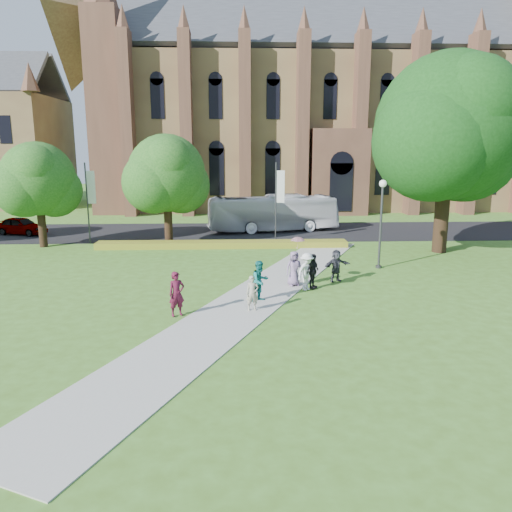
{
  "coord_description": "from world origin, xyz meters",
  "views": [
    {
      "loc": [
        -1.05,
        -22.2,
        7.04
      ],
      "look_at": [
        -0.01,
        2.81,
        1.6
      ],
      "focal_mm": 35.0,
      "sensor_mm": 36.0,
      "label": 1
    }
  ],
  "objects_px": {
    "large_tree": "(449,127)",
    "pedestrian_0": "(177,294)",
    "streetlamp": "(381,213)",
    "car_0": "(21,226)",
    "tour_coach": "(273,213)"
  },
  "relations": [
    {
      "from": "large_tree",
      "to": "streetlamp",
      "type": "bearing_deg",
      "value": -140.71
    },
    {
      "from": "streetlamp",
      "to": "car_0",
      "type": "height_order",
      "value": "streetlamp"
    },
    {
      "from": "streetlamp",
      "to": "large_tree",
      "type": "distance_m",
      "value": 8.73
    },
    {
      "from": "streetlamp",
      "to": "large_tree",
      "type": "bearing_deg",
      "value": 39.29
    },
    {
      "from": "large_tree",
      "to": "tour_coach",
      "type": "height_order",
      "value": "large_tree"
    },
    {
      "from": "large_tree",
      "to": "car_0",
      "type": "distance_m",
      "value": 33.71
    },
    {
      "from": "car_0",
      "to": "streetlamp",
      "type": "bearing_deg",
      "value": -98.55
    },
    {
      "from": "large_tree",
      "to": "car_0",
      "type": "height_order",
      "value": "large_tree"
    },
    {
      "from": "car_0",
      "to": "pedestrian_0",
      "type": "xyz_separation_m",
      "value": [
        15.21,
        -21.14,
        0.25
      ]
    },
    {
      "from": "streetlamp",
      "to": "large_tree",
      "type": "height_order",
      "value": "large_tree"
    },
    {
      "from": "tour_coach",
      "to": "pedestrian_0",
      "type": "relative_size",
      "value": 5.81
    },
    {
      "from": "tour_coach",
      "to": "pedestrian_0",
      "type": "xyz_separation_m",
      "value": [
        -5.75,
        -22.07,
        -0.57
      ]
    },
    {
      "from": "large_tree",
      "to": "pedestrian_0",
      "type": "bearing_deg",
      "value": -142.26
    },
    {
      "from": "large_tree",
      "to": "pedestrian_0",
      "type": "distance_m",
      "value": 22.2
    },
    {
      "from": "large_tree",
      "to": "car_0",
      "type": "bearing_deg",
      "value": 165.32
    }
  ]
}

